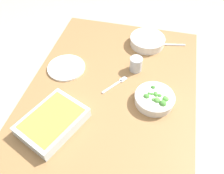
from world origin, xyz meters
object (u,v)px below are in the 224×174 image
at_px(broccoli_bowl, 155,98).
at_px(spoon_by_stew, 168,44).
at_px(stew_bowl, 147,40).
at_px(side_plate, 66,68).
at_px(baking_dish, 52,121).
at_px(drink_cup, 136,65).
at_px(fork_on_table, 116,84).

height_order(broccoli_bowl, spoon_by_stew, broccoli_bowl).
distance_m(stew_bowl, side_plate, 0.55).
bearing_deg(baking_dish, spoon_by_stew, 147.20).
distance_m(broccoli_bowl, spoon_by_stew, 0.50).
bearing_deg(drink_cup, broccoli_bowl, 31.88).
bearing_deg(stew_bowl, fork_on_table, -16.45).
height_order(drink_cup, spoon_by_stew, drink_cup).
bearing_deg(side_plate, baking_dish, 11.94).
distance_m(broccoli_bowl, fork_on_table, 0.23).
xyz_separation_m(stew_bowl, drink_cup, (0.25, -0.03, 0.01)).
bearing_deg(spoon_by_stew, side_plate, -57.29).
relative_size(broccoli_bowl, baking_dish, 0.57).
height_order(broccoli_bowl, fork_on_table, broccoli_bowl).
height_order(stew_bowl, fork_on_table, stew_bowl).
height_order(side_plate, spoon_by_stew, side_plate).
distance_m(baking_dish, drink_cup, 0.57).
xyz_separation_m(stew_bowl, fork_on_table, (0.39, -0.11, -0.03)).
relative_size(broccoli_bowl, side_plate, 0.94).
xyz_separation_m(drink_cup, spoon_by_stew, (-0.28, 0.17, -0.03)).
xyz_separation_m(broccoli_bowl, side_plate, (-0.13, -0.53, -0.02)).
relative_size(baking_dish, spoon_by_stew, 2.07).
relative_size(stew_bowl, fork_on_table, 1.45).
distance_m(drink_cup, side_plate, 0.41).
bearing_deg(baking_dish, broccoli_bowl, 119.32).
bearing_deg(drink_cup, stew_bowl, 172.61).
relative_size(stew_bowl, side_plate, 1.02).
distance_m(broccoli_bowl, side_plate, 0.55).
bearing_deg(broccoli_bowl, spoon_by_stew, 176.58).
bearing_deg(fork_on_table, stew_bowl, 163.55).
xyz_separation_m(stew_bowl, spoon_by_stew, (-0.03, 0.13, -0.03)).
bearing_deg(broccoli_bowl, drink_cup, -148.12).
distance_m(baking_dish, fork_on_table, 0.41).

